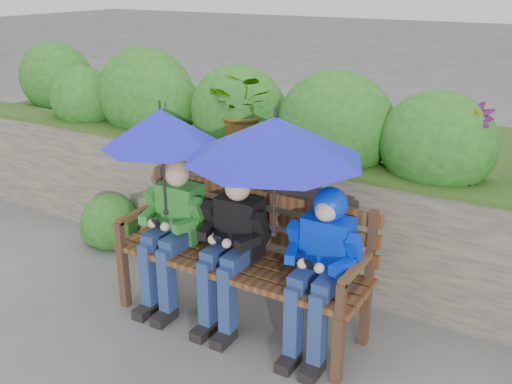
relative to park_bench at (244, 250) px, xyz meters
The scene contains 8 objects.
ground 0.57m from the park_bench, 86.81° to the left, with size 60.00×60.00×0.00m, color #545453.
garden_backdrop 1.64m from the park_bench, 90.84° to the left, with size 8.00×2.87×1.88m.
park_bench is the anchor object (origin of this frame).
boy_left 0.58m from the park_bench, behind, with size 0.49×0.56×1.15m.
boy_middle 0.13m from the park_bench, 114.64° to the right, with size 0.48×0.56×1.14m.
boy_right 0.65m from the park_bench, ahead, with size 0.48×0.58×1.15m.
umbrella_left 1.04m from the park_bench, behind, with size 0.86×0.86×0.86m.
umbrella_right 0.91m from the park_bench, 11.37° to the right, with size 1.17×1.17×0.88m.
Camera 1 is at (1.93, -3.16, 2.40)m, focal length 40.00 mm.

